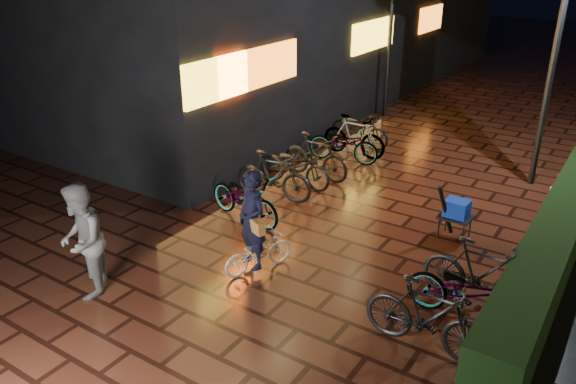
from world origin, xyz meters
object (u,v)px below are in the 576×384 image
Objects in this scene: bystander_person at (82,241)px; cyclist at (255,235)px; traffic_barrier at (557,207)px; cart_assembly at (456,210)px.

bystander_person is 2.74m from cyclist.
cart_assembly is at bearing -132.45° from traffic_barrier.
traffic_barrier is at bearing 97.51° from bystander_person.
bystander_person is 1.70× the size of cart_assembly.
cyclist reaches higher than traffic_barrier.
traffic_barrier is 1.71× the size of cart_assembly.
cyclist is 1.68× the size of cart_assembly.
bystander_person reaches higher than cyclist.
cyclist is (1.85, 2.01, -0.25)m from bystander_person.
traffic_barrier is 2.26m from cart_assembly.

